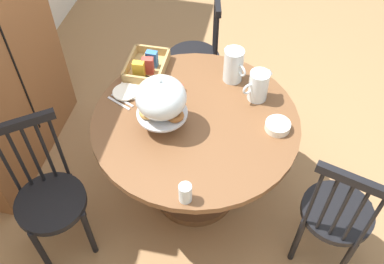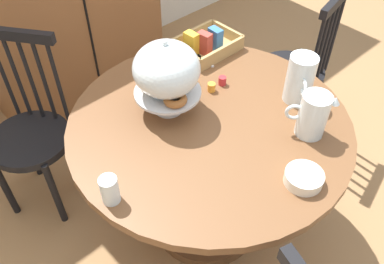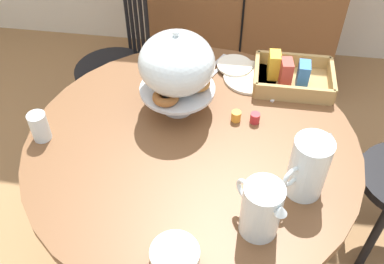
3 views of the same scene
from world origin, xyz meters
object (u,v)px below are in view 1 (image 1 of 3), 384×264
windsor_chair_facing_door (50,199)px  cereal_bowl (278,126)px  china_plate_large (138,87)px  drinking_glass (185,193)px  cereal_basket (147,66)px  orange_juice_pitcher (233,67)px  windsor_chair_by_cabinet (196,58)px  milk_pitcher (258,87)px  windsor_chair_near_window (336,215)px  china_plate_small (125,92)px  pastry_stand_with_dome (161,99)px  dining_table (195,143)px

windsor_chair_facing_door → cereal_bowl: size_ratio=6.96×
china_plate_large → drinking_glass: size_ratio=2.00×
cereal_basket → china_plate_large: (-0.16, 0.01, -0.03)m
orange_juice_pitcher → drinking_glass: (-0.91, 0.10, -0.04)m
windsor_chair_by_cabinet → milk_pitcher: bearing=-142.6°
windsor_chair_by_cabinet → cereal_bowl: (-0.86, -0.62, 0.31)m
windsor_chair_near_window → windsor_chair_by_cabinet: size_ratio=1.00×
drinking_glass → china_plate_small: bearing=38.0°
cereal_basket → drinking_glass: 0.98m
orange_juice_pitcher → china_plate_small: 0.67m
windsor_chair_facing_door → china_plate_large: bearing=-26.4°
pastry_stand_with_dome → cereal_bowl: size_ratio=2.46×
windsor_chair_by_cabinet → cereal_bowl: size_ratio=6.96×
windsor_chair_by_cabinet → china_plate_small: 0.87m
windsor_chair_near_window → cereal_bowl: size_ratio=6.96×
windsor_chair_near_window → milk_pitcher: bearing=44.4°
windsor_chair_facing_door → milk_pitcher: size_ratio=5.17×
orange_juice_pitcher → china_plate_small: bearing=113.3°
milk_pitcher → china_plate_small: (-0.13, 0.77, -0.07)m
milk_pitcher → drinking_glass: 0.82m
orange_juice_pitcher → china_plate_large: (-0.19, 0.55, -0.09)m
milk_pitcher → orange_juice_pitcher: bearing=50.5°
cereal_basket → cereal_bowl: 0.90m
milk_pitcher → cereal_basket: 0.71m
dining_table → pastry_stand_with_dome: bearing=114.9°
milk_pitcher → drinking_glass: (-0.78, 0.27, -0.03)m
windsor_chair_near_window → orange_juice_pitcher: size_ratio=4.49×
windsor_chair_facing_door → windsor_chair_near_window: bearing=-82.2°
windsor_chair_near_window → milk_pitcher: windsor_chair_near_window is taller
china_plate_small → drinking_glass: bearing=-142.0°
dining_table → orange_juice_pitcher: 0.52m
pastry_stand_with_dome → drinking_glass: (-0.45, -0.23, -0.14)m
windsor_chair_by_cabinet → orange_juice_pitcher: windsor_chair_by_cabinet is taller
windsor_chair_facing_door → pastry_stand_with_dome: size_ratio=2.83×
windsor_chair_by_cabinet → cereal_bowl: bearing=-144.1°
windsor_chair_by_cabinet → pastry_stand_with_dome: bearing=179.6°
china_plate_large → dining_table: bearing=-115.3°
cereal_bowl → windsor_chair_by_cabinet: bearing=35.9°
windsor_chair_facing_door → drinking_glass: 0.86m
orange_juice_pitcher → china_plate_large: 0.59m
orange_juice_pitcher → drinking_glass: orange_juice_pitcher is taller
windsor_chair_by_cabinet → windsor_chair_facing_door: bearing=157.6°
dining_table → orange_juice_pitcher: orange_juice_pitcher is taller
windsor_chair_by_cabinet → china_plate_large: 0.79m
windsor_chair_near_window → china_plate_small: 1.40m
dining_table → cereal_bowl: (0.02, -0.46, 0.24)m
china_plate_small → windsor_chair_by_cabinet: bearing=-20.7°
windsor_chair_near_window → dining_table: bearing=71.0°
china_plate_large → drinking_glass: 0.85m
orange_juice_pitcher → china_plate_small: orange_juice_pitcher is taller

